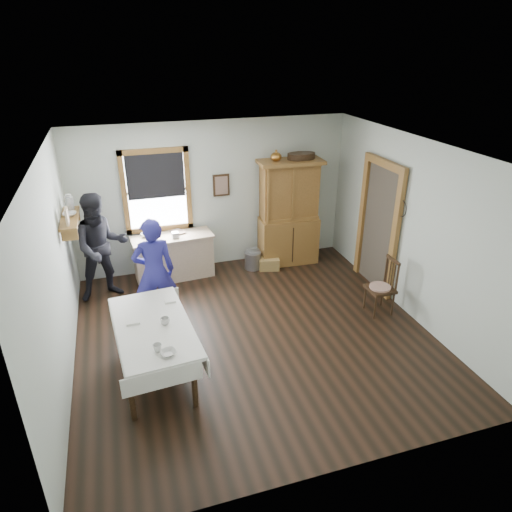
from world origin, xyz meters
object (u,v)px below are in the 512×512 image
(spindle_chair, at_px, (381,286))
(figure_dark, at_px, (102,251))
(pail, at_px, (253,260))
(wicker_basket, at_px, (269,263))
(work_counter, at_px, (174,257))
(dining_table, at_px, (156,348))
(woman_blue, at_px, (155,276))
(china_hutch, at_px, (289,213))

(spindle_chair, bearing_deg, figure_dark, 155.19)
(pail, height_order, wicker_basket, pail)
(work_counter, xyz_separation_m, spindle_chair, (2.90, -2.15, 0.06))
(dining_table, xyz_separation_m, wicker_basket, (2.34, 2.35, -0.25))
(spindle_chair, bearing_deg, woman_blue, 166.00)
(pail, relative_size, woman_blue, 0.21)
(woman_blue, bearing_deg, spindle_chair, 164.37)
(china_hutch, relative_size, dining_table, 1.12)
(china_hutch, distance_m, spindle_chair, 2.33)
(spindle_chair, distance_m, pail, 2.54)
(china_hutch, bearing_deg, work_counter, -177.01)
(dining_table, distance_m, pail, 3.21)
(wicker_basket, relative_size, figure_dark, 0.22)
(pail, distance_m, woman_blue, 2.37)
(dining_table, bearing_deg, wicker_basket, 45.10)
(wicker_basket, bearing_deg, woman_blue, -152.04)
(china_hutch, distance_m, woman_blue, 2.98)
(woman_blue, xyz_separation_m, figure_dark, (-0.73, 1.03, 0.05))
(figure_dark, bearing_deg, work_counter, 5.00)
(work_counter, bearing_deg, pail, -7.69)
(work_counter, distance_m, woman_blue, 1.48)
(dining_table, relative_size, spindle_chair, 1.94)
(spindle_chair, bearing_deg, wicker_basket, 120.11)
(work_counter, height_order, dining_table, work_counter)
(china_hutch, bearing_deg, dining_table, -134.69)
(spindle_chair, bearing_deg, dining_table, -174.28)
(china_hutch, height_order, woman_blue, china_hutch)
(spindle_chair, xyz_separation_m, pail, (-1.45, 2.06, -0.29))
(woman_blue, bearing_deg, dining_table, 80.21)
(pail, distance_m, wicker_basket, 0.31)
(work_counter, distance_m, dining_table, 2.62)
(dining_table, distance_m, wicker_basket, 3.32)
(woman_blue, distance_m, figure_dark, 1.26)
(dining_table, relative_size, pail, 5.38)
(pail, distance_m, figure_dark, 2.73)
(pail, height_order, woman_blue, woman_blue)
(woman_blue, bearing_deg, china_hutch, -155.04)
(work_counter, bearing_deg, woman_blue, -112.47)
(dining_table, height_order, wicker_basket, dining_table)
(wicker_basket, bearing_deg, figure_dark, -177.49)
(spindle_chair, height_order, woman_blue, woman_blue)
(china_hutch, xyz_separation_m, dining_table, (-2.79, -2.55, -0.64))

